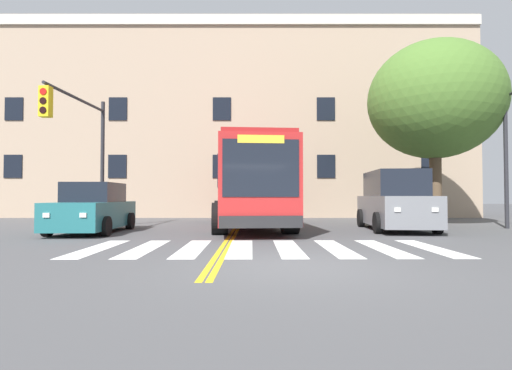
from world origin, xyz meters
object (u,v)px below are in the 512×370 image
at_px(car_grey_far_lane, 395,202).
at_px(city_bus, 249,184).
at_px(traffic_light_far_corner, 82,134).
at_px(car_navy_behind_bus, 249,199).
at_px(street_tree_curbside_large, 435,100).
at_px(car_teal_near_lane, 94,210).

bearing_deg(car_grey_far_lane, city_bus, 164.62).
bearing_deg(traffic_light_far_corner, car_navy_behind_bus, 60.23).
bearing_deg(traffic_light_far_corner, city_bus, 16.37).
xyz_separation_m(city_bus, car_navy_behind_bus, (-0.14, 9.01, -0.71)).
relative_size(car_grey_far_lane, traffic_light_far_corner, 0.96).
height_order(car_navy_behind_bus, street_tree_curbside_large, street_tree_curbside_large).
bearing_deg(traffic_light_far_corner, car_teal_near_lane, -42.81).
relative_size(city_bus, car_teal_near_lane, 2.34).
xyz_separation_m(city_bus, car_grey_far_lane, (5.71, -1.57, -0.73)).
height_order(city_bus, car_navy_behind_bus, city_bus).
bearing_deg(car_navy_behind_bus, city_bus, -89.10).
bearing_deg(traffic_light_far_corner, street_tree_curbside_large, 10.60).
xyz_separation_m(car_grey_far_lane, street_tree_curbside_large, (2.71, 2.47, 4.56)).
bearing_deg(car_teal_near_lane, traffic_light_far_corner, 137.19).
bearing_deg(car_teal_near_lane, car_grey_far_lane, 5.18).
height_order(car_teal_near_lane, street_tree_curbside_large, street_tree_curbside_large).
height_order(car_navy_behind_bus, traffic_light_far_corner, traffic_light_far_corner).
xyz_separation_m(car_teal_near_lane, traffic_light_far_corner, (-0.78, 0.72, 2.86)).
xyz_separation_m(city_bus, street_tree_curbside_large, (8.41, 0.90, 3.83)).
bearing_deg(street_tree_curbside_large, car_navy_behind_bus, 136.52).
bearing_deg(car_navy_behind_bus, car_grey_far_lane, -61.06).
relative_size(car_grey_far_lane, street_tree_curbside_large, 0.62).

